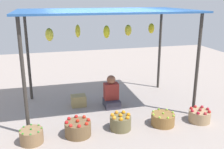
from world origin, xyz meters
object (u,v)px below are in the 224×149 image
basket_oranges (120,122)px  basket_green_chilies (32,136)px  basket_red_apples (199,116)px  wooden_crate_near_vendor (79,101)px  vendor_person (111,95)px  basket_limes (163,119)px  basket_red_tomatoes (78,128)px

basket_oranges → basket_green_chilies: bearing=-177.5°
basket_red_apples → wooden_crate_near_vendor: 2.82m
basket_red_apples → wooden_crate_near_vendor: basket_red_apples is taller
vendor_person → basket_limes: size_ratio=1.60×
basket_red_apples → basket_limes: bearing=175.8°
wooden_crate_near_vendor → basket_red_tomatoes: bearing=-98.3°
wooden_crate_near_vendor → basket_green_chilies: bearing=-125.9°
vendor_person → basket_red_tomatoes: vendor_person is taller
basket_red_apples → basket_green_chilies: bearing=179.5°
basket_green_chilies → basket_red_tomatoes: basket_red_tomatoes is taller
basket_red_apples → wooden_crate_near_vendor: bearing=148.0°
basket_red_tomatoes → basket_oranges: basket_oranges is taller
basket_red_tomatoes → basket_oranges: 0.86m
basket_oranges → wooden_crate_near_vendor: bearing=115.2°
basket_red_tomatoes → basket_limes: size_ratio=1.03×
vendor_person → basket_red_tomatoes: size_ratio=1.55×
basket_red_apples → vendor_person: bearing=141.8°
vendor_person → basket_green_chilies: vendor_person is taller
vendor_person → basket_green_chilies: bearing=-145.8°
basket_red_tomatoes → wooden_crate_near_vendor: basket_red_tomatoes is taller
basket_red_apples → basket_red_tomatoes: bearing=178.3°
basket_green_chilies → basket_red_tomatoes: size_ratio=0.84×
basket_green_chilies → basket_limes: (2.62, 0.03, -0.01)m
basket_red_tomatoes → wooden_crate_near_vendor: 1.43m
vendor_person → wooden_crate_near_vendor: size_ratio=2.21×
vendor_person → basket_green_chilies: (-1.83, -1.24, -0.17)m
basket_green_chilies → basket_red_tomatoes: bearing=3.2°
basket_limes → basket_oranges: bearing=177.4°
basket_red_tomatoes → basket_limes: bearing=-0.5°
basket_oranges → vendor_person: bearing=84.3°
vendor_person → basket_red_apples: size_ratio=1.71×
basket_red_tomatoes → basket_red_apples: size_ratio=1.11×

